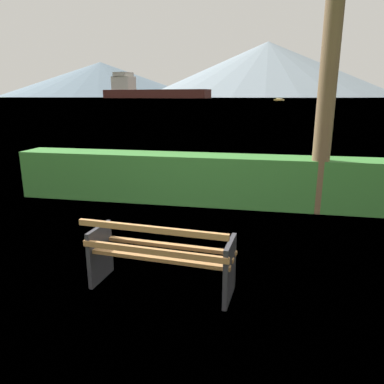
# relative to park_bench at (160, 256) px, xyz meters

# --- Properties ---
(ground_plane) EXTENTS (1400.00, 1400.00, 0.00)m
(ground_plane) POSITION_rel_park_bench_xyz_m (0.01, 0.06, -0.42)
(ground_plane) COLOR #567A38
(water_surface) EXTENTS (620.00, 620.00, 0.00)m
(water_surface) POSITION_rel_park_bench_xyz_m (0.01, 306.75, -0.42)
(water_surface) COLOR slate
(water_surface) RESTS_ON ground_plane
(park_bench) EXTENTS (1.69, 0.71, 0.87)m
(park_bench) POSITION_rel_park_bench_xyz_m (0.00, 0.00, 0.00)
(park_bench) COLOR #A0703F
(park_bench) RESTS_ON ground_plane
(hedge_row) EXTENTS (8.09, 0.73, 1.00)m
(hedge_row) POSITION_rel_park_bench_xyz_m (0.01, 3.58, 0.07)
(hedge_row) COLOR #387A33
(hedge_row) RESTS_ON ground_plane
(cargo_ship_large) EXTENTS (95.40, 36.07, 21.08)m
(cargo_ship_large) POSITION_rel_park_bench_xyz_m (-96.32, 295.10, 5.47)
(cargo_ship_large) COLOR #471E19
(cargo_ship_large) RESTS_ON water_surface
(fishing_boat_near) EXTENTS (4.88, 8.68, 1.01)m
(fishing_boat_near) POSITION_rel_park_bench_xyz_m (6.60, 162.82, -0.04)
(fishing_boat_near) COLOR gold
(fishing_boat_near) RESTS_ON water_surface
(distant_hills) EXTENTS (809.38, 361.29, 77.20)m
(distant_hills) POSITION_rel_park_bench_xyz_m (-16.26, 556.57, 31.89)
(distant_hills) COLOR slate
(distant_hills) RESTS_ON ground_plane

